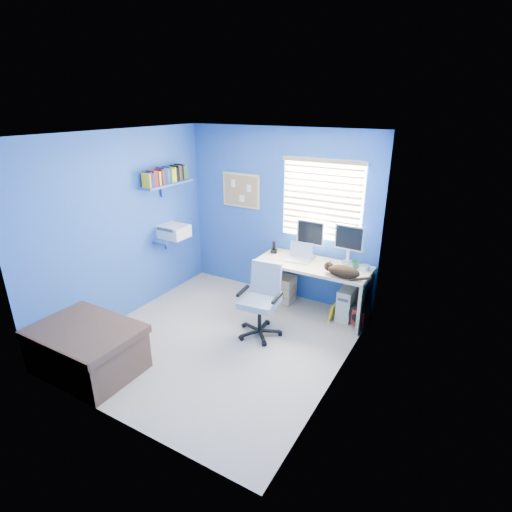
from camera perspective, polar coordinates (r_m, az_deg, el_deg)
The scene contains 23 objects.
floor at distance 5.16m, azimuth -5.17°, elevation -11.87°, with size 3.00×3.20×0.00m, color #BBAB93.
ceiling at distance 4.34m, azimuth -6.29°, elevation 16.99°, with size 3.00×3.20×0.00m, color white.
wall_back at distance 5.91m, azimuth 3.36°, elevation 5.86°, with size 3.00×0.01×2.50m, color #335AA5.
wall_front at distance 3.54m, azimuth -20.89°, elevation -6.44°, with size 3.00×0.01×2.50m, color #335AA5.
wall_left at distance 5.58m, azimuth -18.37°, elevation 3.85°, with size 0.01×3.20×2.50m, color #335AA5.
wall_right at distance 3.98m, azimuth 12.27°, elevation -2.42°, with size 0.01×3.20×2.50m, color #335AA5.
desk at distance 5.66m, azimuth 7.98°, elevation -4.58°, with size 1.55×0.65×0.74m, color beige.
laptop at distance 5.56m, azimuth 6.11°, elevation 0.42°, with size 0.33×0.26×0.22m, color silver.
monitor_left at distance 5.65m, azimuth 7.81°, elevation 2.41°, with size 0.40×0.12×0.54m, color silver.
monitor_right at distance 5.53m, azimuth 13.15°, elevation 1.62°, with size 0.40×0.12×0.54m, color silver.
phone at distance 5.84m, azimuth 2.59°, elevation 1.30°, with size 0.09×0.11×0.17m, color black.
mug at distance 5.46m, azimuth 14.01°, elevation -1.20°, with size 0.10×0.09×0.10m, color #1E5B34.
cd_spindle at distance 5.42m, azimuth 15.29°, elevation -1.66°, with size 0.13×0.13×0.07m, color silver.
cat at distance 5.14m, azimuth 12.42°, elevation -2.18°, with size 0.41×0.22×0.15m, color black.
tower_pc at distance 5.68m, azimuth 12.91°, elevation -6.44°, with size 0.19×0.44×0.45m, color beige.
drawer_boxes at distance 5.99m, azimuth 3.79°, elevation -4.66°, with size 0.35×0.28×0.41m, color tan.
yellow_book at distance 5.60m, azimuth 10.81°, elevation -7.94°, with size 0.03×0.17×0.24m, color yellow.
backpack at distance 5.49m, azimuth 14.67°, elevation -8.16°, with size 0.31×0.24×0.36m, color black.
bed_corner at distance 4.87m, azimuth -22.88°, elevation -12.17°, with size 1.10×0.79×0.53m, color brown.
office_chair at distance 5.12m, azimuth 0.72°, elevation -7.58°, with size 0.59×0.59×0.92m.
window_blinds at distance 5.56m, azimuth 9.32°, elevation 7.82°, with size 1.15×0.05×1.10m.
corkboard at distance 6.14m, azimuth -2.15°, elevation 9.33°, with size 0.64×0.02×0.52m.
wall_shelves at distance 5.93m, azimuth -12.28°, elevation 7.30°, with size 0.42×0.90×1.05m.
Camera 1 is at (2.55, -3.50, 2.81)m, focal length 28.00 mm.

